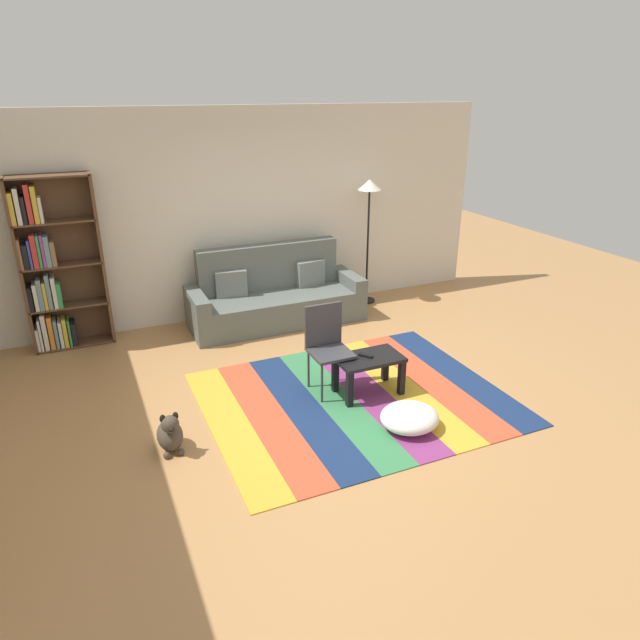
{
  "coord_description": "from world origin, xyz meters",
  "views": [
    {
      "loc": [
        -2.18,
        -4.65,
        2.91
      ],
      "look_at": [
        0.05,
        0.37,
        0.65
      ],
      "focal_mm": 31.94,
      "sensor_mm": 36.0,
      "label": 1
    }
  ],
  "objects_px": {
    "couch": "(275,297)",
    "standing_lamp": "(369,201)",
    "folding_chair": "(327,341)",
    "dog": "(170,434)",
    "bookshelf": "(52,270)",
    "pouf": "(409,417)",
    "coffee_table": "(369,365)",
    "tv_remote": "(366,356)"
  },
  "relations": [
    {
      "from": "couch",
      "to": "standing_lamp",
      "type": "relative_size",
      "value": 1.29
    },
    {
      "from": "bookshelf",
      "to": "pouf",
      "type": "height_order",
      "value": "bookshelf"
    },
    {
      "from": "coffee_table",
      "to": "couch",
      "type": "bearing_deg",
      "value": 95.31
    },
    {
      "from": "couch",
      "to": "pouf",
      "type": "xyz_separation_m",
      "value": [
        0.24,
        -2.94,
        -0.22
      ]
    },
    {
      "from": "folding_chair",
      "to": "bookshelf",
      "type": "bearing_deg",
      "value": -178.58
    },
    {
      "from": "couch",
      "to": "standing_lamp",
      "type": "distance_m",
      "value": 1.85
    },
    {
      "from": "dog",
      "to": "standing_lamp",
      "type": "bearing_deg",
      "value": 38.06
    },
    {
      "from": "pouf",
      "to": "tv_remote",
      "type": "relative_size",
      "value": 3.63
    },
    {
      "from": "dog",
      "to": "folding_chair",
      "type": "height_order",
      "value": "folding_chair"
    },
    {
      "from": "tv_remote",
      "to": "folding_chair",
      "type": "height_order",
      "value": "folding_chair"
    },
    {
      "from": "pouf",
      "to": "standing_lamp",
      "type": "height_order",
      "value": "standing_lamp"
    },
    {
      "from": "tv_remote",
      "to": "coffee_table",
      "type": "bearing_deg",
      "value": -71.52
    },
    {
      "from": "pouf",
      "to": "tv_remote",
      "type": "distance_m",
      "value": 0.81
    },
    {
      "from": "bookshelf",
      "to": "standing_lamp",
      "type": "height_order",
      "value": "bookshelf"
    },
    {
      "from": "coffee_table",
      "to": "pouf",
      "type": "distance_m",
      "value": 0.76
    },
    {
      "from": "couch",
      "to": "dog",
      "type": "distance_m",
      "value": 3.0
    },
    {
      "from": "dog",
      "to": "standing_lamp",
      "type": "relative_size",
      "value": 0.23
    },
    {
      "from": "couch",
      "to": "pouf",
      "type": "relative_size",
      "value": 4.15
    },
    {
      "from": "dog",
      "to": "folding_chair",
      "type": "distance_m",
      "value": 1.78
    },
    {
      "from": "folding_chair",
      "to": "coffee_table",
      "type": "bearing_deg",
      "value": 4.89
    },
    {
      "from": "bookshelf",
      "to": "tv_remote",
      "type": "xyz_separation_m",
      "value": [
        2.77,
        -2.47,
        -0.54
      ]
    },
    {
      "from": "standing_lamp",
      "to": "tv_remote",
      "type": "relative_size",
      "value": 11.65
    },
    {
      "from": "bookshelf",
      "to": "pouf",
      "type": "xyz_separation_m",
      "value": [
        2.83,
        -3.22,
        -0.84
      ]
    },
    {
      "from": "bookshelf",
      "to": "folding_chair",
      "type": "xyz_separation_m",
      "value": [
        2.46,
        -2.22,
        -0.43
      ]
    },
    {
      "from": "bookshelf",
      "to": "tv_remote",
      "type": "relative_size",
      "value": 13.51
    },
    {
      "from": "bookshelf",
      "to": "dog",
      "type": "height_order",
      "value": "bookshelf"
    },
    {
      "from": "pouf",
      "to": "couch",
      "type": "bearing_deg",
      "value": 94.65
    },
    {
      "from": "dog",
      "to": "couch",
      "type": "bearing_deg",
      "value": 52.77
    },
    {
      "from": "bookshelf",
      "to": "standing_lamp",
      "type": "distance_m",
      "value": 4.08
    },
    {
      "from": "couch",
      "to": "tv_remote",
      "type": "xyz_separation_m",
      "value": [
        0.18,
        -2.19,
        0.09
      ]
    },
    {
      "from": "standing_lamp",
      "to": "dog",
      "type": "bearing_deg",
      "value": -141.94
    },
    {
      "from": "coffee_table",
      "to": "dog",
      "type": "bearing_deg",
      "value": -175.02
    },
    {
      "from": "coffee_table",
      "to": "tv_remote",
      "type": "xyz_separation_m",
      "value": [
        -0.03,
        0.02,
        0.1
      ]
    },
    {
      "from": "folding_chair",
      "to": "couch",
      "type": "bearing_deg",
      "value": 129.65
    },
    {
      "from": "standing_lamp",
      "to": "folding_chair",
      "type": "bearing_deg",
      "value": -126.99
    },
    {
      "from": "coffee_table",
      "to": "tv_remote",
      "type": "distance_m",
      "value": 0.1
    },
    {
      "from": "pouf",
      "to": "tv_remote",
      "type": "bearing_deg",
      "value": 94.64
    },
    {
      "from": "coffee_table",
      "to": "dog",
      "type": "height_order",
      "value": "coffee_table"
    },
    {
      "from": "pouf",
      "to": "standing_lamp",
      "type": "xyz_separation_m",
      "value": [
        1.23,
        3.12,
        1.34
      ]
    },
    {
      "from": "coffee_table",
      "to": "tv_remote",
      "type": "height_order",
      "value": "tv_remote"
    },
    {
      "from": "couch",
      "to": "bookshelf",
      "type": "relative_size",
      "value": 1.12
    },
    {
      "from": "coffee_table",
      "to": "pouf",
      "type": "relative_size",
      "value": 1.22
    }
  ]
}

